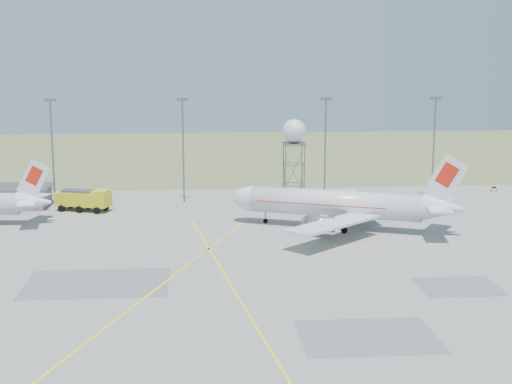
{
  "coord_description": "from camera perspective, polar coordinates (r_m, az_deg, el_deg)",
  "views": [
    {
      "loc": [
        -6.95,
        -72.53,
        27.87
      ],
      "look_at": [
        2.14,
        40.0,
        6.72
      ],
      "focal_mm": 50.0,
      "sensor_mm": 36.0,
      "label": 1
    }
  ],
  "objects": [
    {
      "name": "mast_c",
      "position": [
        141.64,
        5.57,
        4.15
      ],
      "size": [
        2.2,
        0.5,
        20.5
      ],
      "color": "slate",
      "rests_on": "ground"
    },
    {
      "name": "radar_tower",
      "position": [
        137.43,
        3.05,
        2.82
      ],
      "size": [
        4.57,
        4.57,
        16.55
      ],
      "color": "slate",
      "rests_on": "ground"
    },
    {
      "name": "fire_truck",
      "position": [
        135.95,
        -13.54,
        -0.68
      ],
      "size": [
        10.71,
        6.71,
        4.07
      ],
      "rotation": [
        0.0,
        0.0,
        -0.35
      ],
      "color": "#CDCA18",
      "rests_on": "ground"
    },
    {
      "name": "ground",
      "position": [
        78.01,
        0.81,
        -10.32
      ],
      "size": [
        400.0,
        400.0,
        0.0
      ],
      "primitive_type": "plane",
      "color": "gray",
      "rests_on": "ground"
    },
    {
      "name": "mast_d",
      "position": [
        147.12,
        14.06,
        4.13
      ],
      "size": [
        2.2,
        0.5,
        20.5
      ],
      "color": "slate",
      "rests_on": "ground"
    },
    {
      "name": "grass_strip",
      "position": [
        214.46,
        -2.73,
        3.13
      ],
      "size": [
        400.0,
        120.0,
        0.03
      ],
      "primitive_type": "cube",
      "color": "#596939",
      "rests_on": "ground"
    },
    {
      "name": "mast_a",
      "position": [
        142.22,
        -16.0,
        3.82
      ],
      "size": [
        2.2,
        0.5,
        20.5
      ],
      "color": "slate",
      "rests_on": "ground"
    },
    {
      "name": "airliner_main",
      "position": [
        119.07,
        6.65,
        -1.0
      ],
      "size": [
        37.49,
        35.12,
        13.24
      ],
      "rotation": [
        0.0,
        0.0,
        2.76
      ],
      "color": "silver",
      "rests_on": "ground"
    },
    {
      "name": "mast_b",
      "position": [
        139.46,
        -5.86,
        4.05
      ],
      "size": [
        2.2,
        0.5,
        20.5
      ],
      "color": "slate",
      "rests_on": "ground"
    },
    {
      "name": "taxi_sign_near",
      "position": [
        159.77,
        18.5,
        0.33
      ],
      "size": [
        1.6,
        0.17,
        1.2
      ],
      "color": "black",
      "rests_on": "ground"
    }
  ]
}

